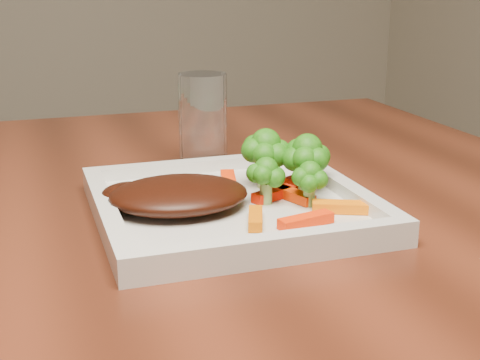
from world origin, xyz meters
name	(u,v)px	position (x,y,z in m)	size (l,w,h in m)	color
plate	(231,210)	(0.47, -0.29, 0.76)	(0.27, 0.27, 0.01)	silver
steak	(179,195)	(0.42, -0.29, 0.78)	(0.14, 0.11, 0.03)	black
broccoli_0	(266,156)	(0.52, -0.25, 0.80)	(0.06, 0.06, 0.07)	#3A7313
broccoli_1	(307,163)	(0.56, -0.28, 0.79)	(0.06, 0.06, 0.06)	#326D12
broccoli_2	(310,178)	(0.54, -0.32, 0.79)	(0.04, 0.04, 0.06)	#127114
broccoli_3	(266,174)	(0.50, -0.30, 0.79)	(0.05, 0.05, 0.06)	#3A7914
carrot_0	(306,221)	(0.52, -0.37, 0.77)	(0.06, 0.01, 0.01)	#FF2F04
carrot_1	(344,207)	(0.57, -0.35, 0.77)	(0.06, 0.02, 0.01)	orange
carrot_2	(255,218)	(0.48, -0.35, 0.77)	(0.05, 0.01, 0.01)	#D86203
carrot_3	(305,178)	(0.57, -0.25, 0.77)	(0.06, 0.02, 0.01)	#FF1B04
carrot_4	(228,181)	(0.49, -0.23, 0.77)	(0.06, 0.02, 0.01)	#FF3404
carrot_5	(293,195)	(0.54, -0.30, 0.77)	(0.05, 0.01, 0.01)	#ED3603
carrot_6	(274,194)	(0.52, -0.29, 0.77)	(0.05, 0.01, 0.01)	red
drinking_glass	(203,121)	(0.49, -0.11, 0.81)	(0.06, 0.06, 0.12)	white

